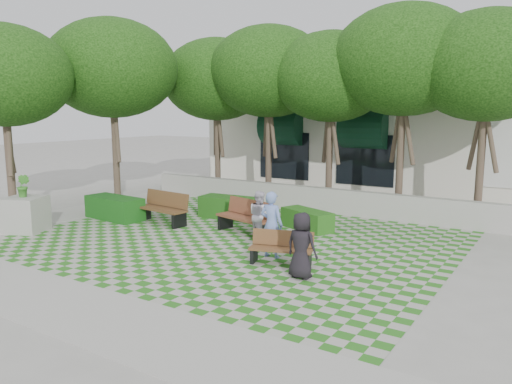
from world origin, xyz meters
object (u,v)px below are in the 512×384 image
Objects in this scene: bench_mid at (245,217)px; planter_back at (25,213)px; hedge_west at (115,208)px; person_dark at (301,245)px; hedge_midright at (307,220)px; person_white at (260,215)px; hedge_midleft at (230,208)px; person_blue at (271,224)px; bench_west at (162,208)px; bench_east at (281,248)px.

bench_mid is 1.14× the size of planter_back.
person_dark is (8.30, -1.98, 0.36)m from hedge_west.
person_white is (-0.59, -1.87, 0.41)m from hedge_midright.
bench_mid is 0.95× the size of hedge_midleft.
person_blue is 1.78m from person_white.
person_dark is (6.44, -2.38, 0.24)m from bench_west.
bench_east is at bearing -25.31° from bench_mid.
hedge_midleft is 6.58m from person_dark.
planter_back reaches higher than hedge_midleft.
bench_west is 2.36m from hedge_midleft.
hedge_midleft is (-1.64, 1.51, -0.12)m from bench_mid.
bench_east is 0.77m from person_blue.
person_white is at bearing -107.37° from hedge_midright.
bench_west reaches higher than hedge_midright.
person_dark is at bearing 4.67° from planter_back.
hedge_west is (-7.41, 1.31, -0.00)m from bench_east.
bench_west is 3.85m from person_white.
person_blue reaches higher than hedge_west.
person_blue reaches higher than hedge_midleft.
person_white is at bearing -38.43° from hedge_midleft.
hedge_midright is 6.68m from hedge_west.
hedge_west is at bearing -161.73° from bench_west.
hedge_midleft is at bearing 49.97° from planter_back.
hedge_midright is 4.69m from person_dark.
hedge_west is 1.30× the size of person_blue.
hedge_midright is 1.24× the size of person_white.
person_blue is (3.61, -3.24, 0.48)m from hedge_midleft.
person_white is (-1.70, 1.67, 0.33)m from bench_east.
person_blue reaches higher than hedge_midright.
bench_west is (-3.07, -0.37, 0.01)m from bench_mid.
bench_mid reaches higher than hedge_midright.
person_dark is at bearing -24.45° from bench_mid.
hedge_west is 1.54× the size of person_white.
hedge_midleft is (1.43, 1.88, -0.13)m from bench_west.
bench_mid is at bearing 12.91° from bench_west.
bench_west is 5.23m from person_blue.
bench_east is 0.95× the size of person_blue.
hedge_midleft is at bearing 152.18° from bench_mid.
hedge_midleft reaches higher than hedge_midright.
planter_back is 9.25m from person_dark.
planter_back is (-8.32, -1.42, 0.21)m from bench_east.
hedge_west is (-3.29, -2.28, 0.01)m from hedge_midleft.
person_dark is (9.22, 0.75, 0.15)m from planter_back.
person_white is at bearing -49.01° from person_blue.
person_blue reaches higher than person_dark.
hedge_midright is 1.19× the size of person_dark.
planter_back is at bearing -145.45° from hedge_midright.
bench_east is at bearing -33.64° from person_dark.
person_dark is 3.49m from person_white.
bench_mid is 3.09m from bench_west.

